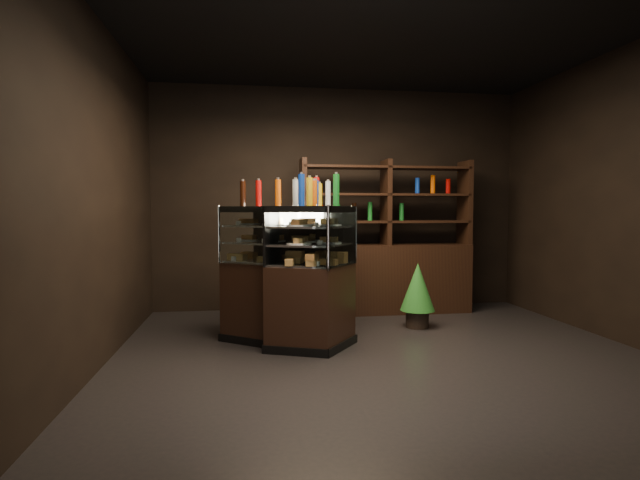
% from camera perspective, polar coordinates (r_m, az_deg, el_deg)
% --- Properties ---
extents(ground, '(5.00, 5.00, 0.00)m').
position_cam_1_polar(ground, '(4.65, 7.88, -13.49)').
color(ground, black).
rests_on(ground, ground).
extents(room_shell, '(5.02, 5.02, 3.01)m').
position_cam_1_polar(room_shell, '(4.49, 8.09, 10.95)').
color(room_shell, black).
rests_on(room_shell, ground).
extents(display_case, '(1.50, 1.43, 1.40)m').
position_cam_1_polar(display_case, '(5.18, -2.33, -6.35)').
color(display_case, black).
rests_on(display_case, ground).
extents(food_display, '(1.10, 1.17, 0.43)m').
position_cam_1_polar(food_display, '(5.11, -2.34, 0.36)').
color(food_display, '#D9974D').
rests_on(food_display, display_case).
extents(bottles_top, '(0.94, 1.03, 0.30)m').
position_cam_1_polar(bottles_top, '(5.11, -2.37, 5.46)').
color(bottles_top, yellow).
rests_on(bottles_top, display_case).
extents(potted_conifer, '(0.40, 0.40, 0.85)m').
position_cam_1_polar(potted_conifer, '(5.86, 11.10, -5.15)').
color(potted_conifer, black).
rests_on(potted_conifer, ground).
extents(back_shelving, '(2.24, 0.43, 2.00)m').
position_cam_1_polar(back_shelving, '(6.61, 7.49, -3.00)').
color(back_shelving, black).
rests_on(back_shelving, ground).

